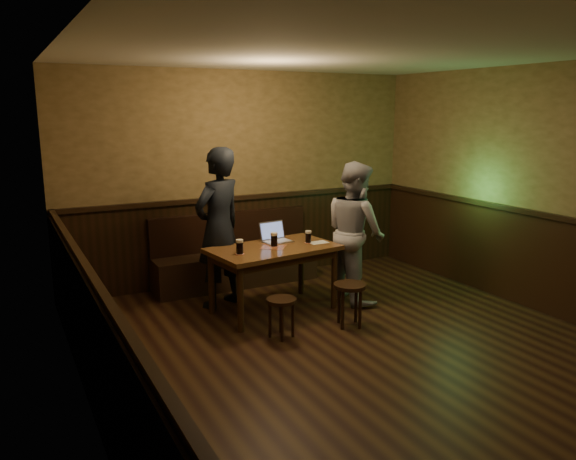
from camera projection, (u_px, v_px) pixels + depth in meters
The scene contains 12 objects.
room at pixel (363, 230), 5.21m from camera, with size 5.04×6.04×2.84m.
bench at pixel (235, 261), 7.47m from camera, with size 2.20×0.50×0.95m.
pub_table at pixel (274, 255), 6.39m from camera, with size 1.52×0.99×0.77m.
stool_left at pixel (281, 306), 5.70m from camera, with size 0.41×0.41×0.42m.
stool_right at pixel (350, 292), 6.00m from camera, with size 0.46×0.46×0.47m.
pint_left at pixel (240, 247), 6.04m from camera, with size 0.10×0.10×0.16m.
pint_mid at pixel (274, 240), 6.37m from camera, with size 0.10×0.10×0.16m.
pint_right at pixel (308, 237), 6.55m from camera, with size 0.09×0.09×0.15m.
laptop at pixel (275, 237), 6.62m from camera, with size 0.35×0.29×0.23m.
menu at pixel (318, 242), 6.58m from camera, with size 0.22×0.15×0.00m, color silver.
person_suit at pixel (219, 228), 6.53m from camera, with size 0.69×0.45×1.88m, color black.
person_grey at pixel (355, 232), 6.76m from camera, with size 0.83×0.64×1.70m, color #98999E.
Camera 1 is at (-2.99, -3.97, 2.29)m, focal length 35.00 mm.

